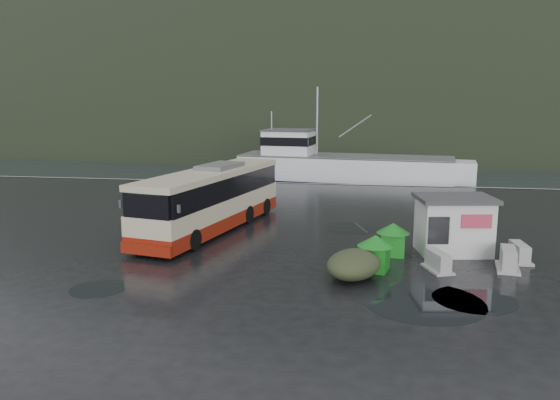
% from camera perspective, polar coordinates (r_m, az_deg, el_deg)
% --- Properties ---
extents(ground, '(160.00, 160.00, 0.00)m').
position_cam_1_polar(ground, '(25.45, -0.09, -5.13)').
color(ground, black).
rests_on(ground, ground).
extents(harbor_water, '(300.00, 180.00, 0.02)m').
position_cam_1_polar(harbor_water, '(134.44, 7.29, 7.49)').
color(harbor_water, black).
rests_on(harbor_water, ground).
extents(quay_edge, '(160.00, 0.60, 1.50)m').
position_cam_1_polar(quay_edge, '(44.90, 3.89, 1.69)').
color(quay_edge, '#999993').
rests_on(quay_edge, ground).
extents(headland, '(780.00, 540.00, 570.00)m').
position_cam_1_polar(headland, '(274.36, 10.27, 8.90)').
color(headland, black).
rests_on(headland, ground).
extents(coach_bus, '(5.59, 12.52, 3.44)m').
position_cam_1_polar(coach_bus, '(29.44, -7.05, -3.05)').
color(coach_bus, '#BCAE8E').
rests_on(coach_bus, ground).
extents(white_van, '(3.53, 6.01, 2.37)m').
position_cam_1_polar(white_van, '(28.81, -12.89, -3.54)').
color(white_van, silver).
rests_on(white_van, ground).
extents(waste_bin_left, '(1.10, 1.10, 1.47)m').
position_cam_1_polar(waste_bin_left, '(24.98, 11.64, -5.65)').
color(waste_bin_left, '#147018').
rests_on(waste_bin_left, ground).
extents(waste_bin_right, '(1.29, 1.29, 1.48)m').
position_cam_1_polar(waste_bin_right, '(22.67, 9.85, -7.27)').
color(waste_bin_right, '#147018').
rests_on(waste_bin_right, ground).
extents(dome_tent, '(2.77, 3.26, 1.09)m').
position_cam_1_polar(dome_tent, '(21.66, 7.67, -8.05)').
color(dome_tent, '#313721').
rests_on(dome_tent, ground).
extents(ticket_kiosk, '(3.67, 3.01, 2.59)m').
position_cam_1_polar(ticket_kiosk, '(26.05, 17.52, -5.26)').
color(ticket_kiosk, silver).
rests_on(ticket_kiosk, ground).
extents(jersey_barrier_a, '(1.14, 1.86, 0.87)m').
position_cam_1_polar(jersey_barrier_a, '(24.37, 22.67, -6.68)').
color(jersey_barrier_a, '#999993').
rests_on(jersey_barrier_a, ground).
extents(jersey_barrier_b, '(0.89, 1.62, 0.78)m').
position_cam_1_polar(jersey_barrier_b, '(25.72, 23.66, -5.87)').
color(jersey_barrier_b, '#999993').
rests_on(jersey_barrier_b, ground).
extents(jersey_barrier_c, '(1.25, 1.73, 0.78)m').
position_cam_1_polar(jersey_barrier_c, '(23.25, 16.12, -7.08)').
color(jersey_barrier_c, '#999993').
rests_on(jersey_barrier_c, ground).
extents(fishing_trawler, '(23.50, 8.12, 9.21)m').
position_cam_1_polar(fishing_trawler, '(51.09, 6.74, 2.72)').
color(fishing_trawler, silver).
rests_on(fishing_trawler, ground).
extents(puddles, '(15.92, 13.99, 0.01)m').
position_cam_1_polar(puddles, '(21.55, 10.41, -8.22)').
color(puddles, black).
rests_on(puddles, ground).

